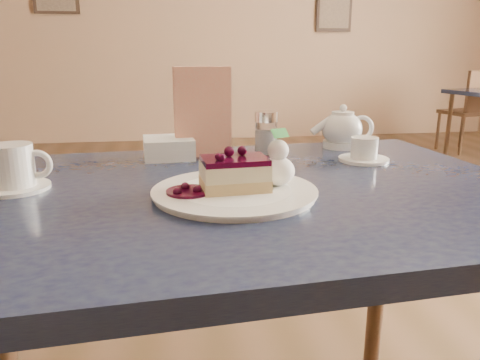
{
  "coord_description": "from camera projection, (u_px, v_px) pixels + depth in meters",
  "views": [
    {
      "loc": [
        -0.3,
        -0.94,
        1.08
      ],
      "look_at": [
        -0.17,
        -0.13,
        0.86
      ],
      "focal_mm": 35.0,
      "sensor_mm": 36.0,
      "label": 1
    }
  ],
  "objects": [
    {
      "name": "sugar_shaker",
      "position": [
        266.0,
        133.0,
        1.27
      ],
      "size": [
        0.06,
        0.06,
        0.12
      ],
      "color": "white",
      "rests_on": "main_table"
    },
    {
      "name": "main_table",
      "position": [
        229.0,
        226.0,
        0.99
      ],
      "size": [
        1.35,
        0.95,
        0.81
      ],
      "rotation": [
        0.0,
        0.0,
        0.07
      ],
      "color": "#1F2A3B",
      "rests_on": "ground"
    },
    {
      "name": "cheesecake_slice",
      "position": [
        235.0,
        174.0,
        0.91
      ],
      "size": [
        0.14,
        0.1,
        0.06
      ],
      "rotation": [
        0.0,
        0.0,
        0.07
      ],
      "color": "#E0C97A",
      "rests_on": "dessert_plate"
    },
    {
      "name": "menu_card",
      "position": [
        203.0,
        112.0,
        1.24
      ],
      "size": [
        0.15,
        0.04,
        0.24
      ],
      "primitive_type": "cube",
      "rotation": [
        0.0,
        0.0,
        0.07
      ],
      "color": "beige",
      "rests_on": "main_table"
    },
    {
      "name": "tea_set",
      "position": [
        346.0,
        134.0,
        1.34
      ],
      "size": [
        0.17,
        0.3,
        0.11
      ],
      "color": "white",
      "rests_on": "main_table"
    },
    {
      "name": "whipped_cream",
      "position": [
        278.0,
        171.0,
        0.94
      ],
      "size": [
        0.07,
        0.07,
        0.06
      ],
      "color": "white",
      "rests_on": "dessert_plate"
    },
    {
      "name": "dessert_plate",
      "position": [
        235.0,
        192.0,
        0.92
      ],
      "size": [
        0.32,
        0.32,
        0.01
      ],
      "primitive_type": "cylinder",
      "color": "white",
      "rests_on": "main_table"
    },
    {
      "name": "napkin_stack",
      "position": [
        169.0,
        148.0,
        1.24
      ],
      "size": [
        0.14,
        0.14,
        0.05
      ],
      "primitive_type": "cube",
      "rotation": [
        0.0,
        0.0,
        0.07
      ],
      "color": "white",
      "rests_on": "main_table"
    },
    {
      "name": "berry_sauce",
      "position": [
        189.0,
        192.0,
        0.89
      ],
      "size": [
        0.09,
        0.09,
        0.01
      ],
      "primitive_type": "cylinder",
      "color": "black",
      "rests_on": "dessert_plate"
    },
    {
      "name": "coffee_set",
      "position": [
        14.0,
        169.0,
        0.95
      ],
      "size": [
        0.15,
        0.14,
        0.09
      ],
      "color": "white",
      "rests_on": "main_table"
    }
  ]
}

